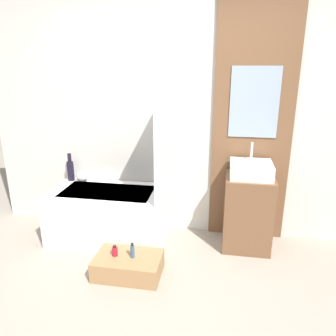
# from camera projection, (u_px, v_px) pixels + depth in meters

# --- Properties ---
(ground_plane) EXTENTS (12.00, 12.00, 0.00)m
(ground_plane) POSITION_uv_depth(u_px,v_px,m) (142.00, 326.00, 2.42)
(ground_plane) COLOR gray
(wall_tiled_back) EXTENTS (4.20, 0.06, 2.60)m
(wall_tiled_back) POSITION_uv_depth(u_px,v_px,m) (175.00, 117.00, 3.50)
(wall_tiled_back) COLOR beige
(wall_tiled_back) RESTS_ON ground_plane
(wall_wood_accent) EXTENTS (0.80, 0.04, 2.60)m
(wall_wood_accent) POSITION_uv_depth(u_px,v_px,m) (253.00, 119.00, 3.32)
(wall_wood_accent) COLOR brown
(wall_wood_accent) RESTS_ON ground_plane
(bathtub) EXTENTS (1.23, 0.68, 0.56)m
(bathtub) POSITION_uv_depth(u_px,v_px,m) (109.00, 215.00, 3.55)
(bathtub) COLOR white
(bathtub) RESTS_ON ground_plane
(glass_shower_screen) EXTENTS (0.01, 0.52, 1.06)m
(glass_shower_screen) POSITION_uv_depth(u_px,v_px,m) (160.00, 146.00, 3.15)
(glass_shower_screen) COLOR silver
(glass_shower_screen) RESTS_ON bathtub
(wooden_step_bench) EXTENTS (0.60, 0.38, 0.18)m
(wooden_step_bench) POSITION_uv_depth(u_px,v_px,m) (128.00, 265.00, 2.99)
(wooden_step_bench) COLOR #997047
(wooden_step_bench) RESTS_ON ground_plane
(vanity_cabinet) EXTENTS (0.48, 0.45, 0.78)m
(vanity_cabinet) POSITION_uv_depth(u_px,v_px,m) (247.00, 212.00, 3.37)
(vanity_cabinet) COLOR brown
(vanity_cabinet) RESTS_ON ground_plane
(sink) EXTENTS (0.41, 0.37, 0.32)m
(sink) POSITION_uv_depth(u_px,v_px,m) (251.00, 170.00, 3.23)
(sink) COLOR white
(sink) RESTS_ON vanity_cabinet
(vase_tall_dark) EXTENTS (0.08, 0.08, 0.32)m
(vase_tall_dark) POSITION_uv_depth(u_px,v_px,m) (71.00, 169.00, 3.75)
(vase_tall_dark) COLOR black
(vase_tall_dark) RESTS_ON bathtub
(vase_round_light) EXTENTS (0.13, 0.13, 0.13)m
(vase_round_light) POSITION_uv_depth(u_px,v_px,m) (82.00, 176.00, 3.72)
(vase_round_light) COLOR white
(vase_round_light) RESTS_ON bathtub
(bottle_soap_primary) EXTENTS (0.05, 0.05, 0.10)m
(bottle_soap_primary) POSITION_uv_depth(u_px,v_px,m) (115.00, 251.00, 2.96)
(bottle_soap_primary) COLOR #B21928
(bottle_soap_primary) RESTS_ON wooden_step_bench
(bottle_soap_secondary) EXTENTS (0.04, 0.04, 0.14)m
(bottle_soap_secondary) POSITION_uv_depth(u_px,v_px,m) (132.00, 251.00, 2.93)
(bottle_soap_secondary) COLOR #2D567A
(bottle_soap_secondary) RESTS_ON wooden_step_bench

